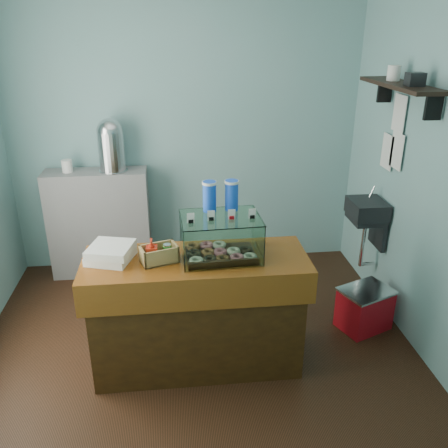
{
  "coord_description": "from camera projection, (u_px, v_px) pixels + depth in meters",
  "views": [
    {
      "loc": [
        -0.13,
        -3.24,
        2.44
      ],
      "look_at": [
        0.21,
        -0.15,
        1.11
      ],
      "focal_mm": 38.0,
      "sensor_mm": 36.0,
      "label": 1
    }
  ],
  "objects": [
    {
      "name": "display_case",
      "position": [
        220.0,
        233.0,
        3.33
      ],
      "size": [
        0.57,
        0.43,
        0.52
      ],
      "rotation": [
        0.0,
        0.0,
        0.04
      ],
      "color": "#33180F",
      "rests_on": "counter"
    },
    {
      "name": "back_shelf",
      "position": [
        100.0,
        223.0,
        4.83
      ],
      "size": [
        1.0,
        0.32,
        1.1
      ],
      "primitive_type": "cube",
      "color": "gray",
      "rests_on": "ground"
    },
    {
      "name": "red_cooler",
      "position": [
        364.0,
        308.0,
        4.04
      ],
      "size": [
        0.51,
        0.46,
        0.37
      ],
      "rotation": [
        0.0,
        0.0,
        0.39
      ],
      "color": "red",
      "rests_on": "ground"
    },
    {
      "name": "pastry_boxes",
      "position": [
        111.0,
        253.0,
        3.3
      ],
      "size": [
        0.36,
        0.36,
        0.11
      ],
      "rotation": [
        0.0,
        0.0,
        -0.3
      ],
      "color": "white",
      "rests_on": "counter"
    },
    {
      "name": "coffee_urn",
      "position": [
        111.0,
        144.0,
        4.52
      ],
      "size": [
        0.28,
        0.28,
        0.51
      ],
      "color": "silver",
      "rests_on": "back_shelf"
    },
    {
      "name": "ground",
      "position": [
        197.0,
        341.0,
        3.93
      ],
      "size": [
        3.5,
        3.5,
        0.0
      ],
      "primitive_type": "plane",
      "color": "black",
      "rests_on": "ground"
    },
    {
      "name": "counter",
      "position": [
        197.0,
        312.0,
        3.52
      ],
      "size": [
        1.6,
        0.6,
        0.9
      ],
      "color": "#46280D",
      "rests_on": "ground"
    },
    {
      "name": "condiment_crate",
      "position": [
        158.0,
        254.0,
        3.27
      ],
      "size": [
        0.28,
        0.22,
        0.18
      ],
      "rotation": [
        0.0,
        0.0,
        0.32
      ],
      "color": "tan",
      "rests_on": "counter"
    },
    {
      "name": "room_shell",
      "position": [
        195.0,
        137.0,
        3.27
      ],
      "size": [
        3.54,
        3.04,
        2.82
      ],
      "color": "#76ACAC",
      "rests_on": "ground"
    }
  ]
}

